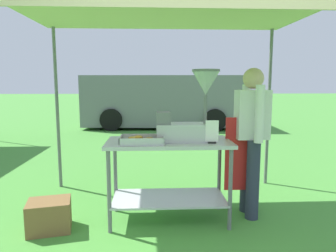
{
  "coord_description": "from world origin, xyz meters",
  "views": [
    {
      "loc": [
        -0.43,
        -2.0,
        1.45
      ],
      "look_at": [
        -0.27,
        1.32,
        0.99
      ],
      "focal_mm": 32.92,
      "sensor_mm": 36.0,
      "label": 1
    }
  ],
  "objects_px": {
    "menu_sign": "(212,134)",
    "vendor": "(251,134)",
    "donut_tray": "(142,141)",
    "supply_crate": "(49,216)",
    "van_grey": "(163,101)",
    "stall_canopy": "(168,12)",
    "donut_cart": "(169,163)",
    "donut_fryer": "(190,113)"
  },
  "relations": [
    {
      "from": "menu_sign",
      "to": "van_grey",
      "type": "distance_m",
      "value": 7.3
    },
    {
      "from": "van_grey",
      "to": "supply_crate",
      "type": "bearing_deg",
      "value": -100.71
    },
    {
      "from": "donut_tray",
      "to": "van_grey",
      "type": "bearing_deg",
      "value": 86.37
    },
    {
      "from": "donut_cart",
      "to": "donut_fryer",
      "type": "distance_m",
      "value": 0.57
    },
    {
      "from": "stall_canopy",
      "to": "van_grey",
      "type": "relative_size",
      "value": 0.6
    },
    {
      "from": "donut_tray",
      "to": "menu_sign",
      "type": "distance_m",
      "value": 0.69
    },
    {
      "from": "donut_cart",
      "to": "stall_canopy",
      "type": "bearing_deg",
      "value": 90.0
    },
    {
      "from": "menu_sign",
      "to": "vendor",
      "type": "height_order",
      "value": "vendor"
    },
    {
      "from": "vendor",
      "to": "supply_crate",
      "type": "bearing_deg",
      "value": -172.57
    },
    {
      "from": "donut_cart",
      "to": "vendor",
      "type": "bearing_deg",
      "value": 5.96
    },
    {
      "from": "donut_cart",
      "to": "van_grey",
      "type": "height_order",
      "value": "van_grey"
    },
    {
      "from": "menu_sign",
      "to": "vendor",
      "type": "bearing_deg",
      "value": 27.75
    },
    {
      "from": "stall_canopy",
      "to": "supply_crate",
      "type": "xyz_separation_m",
      "value": [
        -1.2,
        -0.28,
        -2.01
      ]
    },
    {
      "from": "donut_fryer",
      "to": "vendor",
      "type": "relative_size",
      "value": 0.45
    },
    {
      "from": "donut_fryer",
      "to": "supply_crate",
      "type": "distance_m",
      "value": 1.74
    },
    {
      "from": "donut_cart",
      "to": "donut_tray",
      "type": "distance_m",
      "value": 0.39
    },
    {
      "from": "donut_fryer",
      "to": "van_grey",
      "type": "bearing_deg",
      "value": 90.23
    },
    {
      "from": "donut_tray",
      "to": "donut_fryer",
      "type": "distance_m",
      "value": 0.56
    },
    {
      "from": "donut_tray",
      "to": "vendor",
      "type": "height_order",
      "value": "vendor"
    },
    {
      "from": "vendor",
      "to": "donut_fryer",
      "type": "bearing_deg",
      "value": -171.03
    },
    {
      "from": "stall_canopy",
      "to": "vendor",
      "type": "bearing_deg",
      "value": -0.36
    },
    {
      "from": "stall_canopy",
      "to": "donut_fryer",
      "type": "bearing_deg",
      "value": -27.14
    },
    {
      "from": "menu_sign",
      "to": "supply_crate",
      "type": "xyz_separation_m",
      "value": [
        -1.61,
        -0.02,
        -0.81
      ]
    },
    {
      "from": "stall_canopy",
      "to": "donut_cart",
      "type": "xyz_separation_m",
      "value": [
        0.0,
        -0.1,
        -1.53
      ]
    },
    {
      "from": "donut_tray",
      "to": "donut_fryer",
      "type": "bearing_deg",
      "value": 11.59
    },
    {
      "from": "van_grey",
      "to": "vendor",
      "type": "bearing_deg",
      "value": -84.34
    },
    {
      "from": "donut_tray",
      "to": "supply_crate",
      "type": "bearing_deg",
      "value": -175.92
    },
    {
      "from": "donut_tray",
      "to": "vendor",
      "type": "relative_size",
      "value": 0.27
    },
    {
      "from": "stall_canopy",
      "to": "vendor",
      "type": "xyz_separation_m",
      "value": [
        0.89,
        -0.01,
        -1.25
      ]
    },
    {
      "from": "donut_cart",
      "to": "vendor",
      "type": "xyz_separation_m",
      "value": [
        0.89,
        0.09,
        0.28
      ]
    },
    {
      "from": "stall_canopy",
      "to": "menu_sign",
      "type": "xyz_separation_m",
      "value": [
        0.42,
        -0.25,
        -1.2
      ]
    },
    {
      "from": "stall_canopy",
      "to": "donut_tray",
      "type": "xyz_separation_m",
      "value": [
        -0.27,
        -0.21,
        -1.27
      ]
    },
    {
      "from": "donut_tray",
      "to": "supply_crate",
      "type": "relative_size",
      "value": 0.94
    },
    {
      "from": "donut_fryer",
      "to": "van_grey",
      "type": "height_order",
      "value": "van_grey"
    },
    {
      "from": "van_grey",
      "to": "donut_cart",
      "type": "bearing_deg",
      "value": -91.51
    },
    {
      "from": "supply_crate",
      "to": "van_grey",
      "type": "distance_m",
      "value": 7.48
    },
    {
      "from": "donut_tray",
      "to": "supply_crate",
      "type": "xyz_separation_m",
      "value": [
        -0.92,
        -0.07,
        -0.73
      ]
    },
    {
      "from": "vendor",
      "to": "van_grey",
      "type": "distance_m",
      "value": 7.08
    },
    {
      "from": "van_grey",
      "to": "menu_sign",
      "type": "bearing_deg",
      "value": -88.2
    },
    {
      "from": "vendor",
      "to": "supply_crate",
      "type": "distance_m",
      "value": 2.23
    },
    {
      "from": "donut_tray",
      "to": "supply_crate",
      "type": "height_order",
      "value": "donut_tray"
    },
    {
      "from": "stall_canopy",
      "to": "donut_tray",
      "type": "relative_size",
      "value": 7.18
    }
  ]
}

